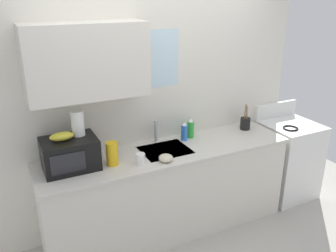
# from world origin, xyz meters

# --- Properties ---
(kitchen_wall_assembly) EXTENTS (3.26, 0.42, 2.50)m
(kitchen_wall_assembly) POSITION_xyz_m (-0.13, 0.31, 1.36)
(kitchen_wall_assembly) COLOR silver
(kitchen_wall_assembly) RESTS_ON ground
(counter_unit) EXTENTS (2.49, 0.63, 0.90)m
(counter_unit) POSITION_xyz_m (-0.00, 0.00, 0.46)
(counter_unit) COLOR silver
(counter_unit) RESTS_ON ground
(sink_faucet) EXTENTS (0.03, 0.03, 0.23)m
(sink_faucet) POSITION_xyz_m (-0.02, 0.24, 1.01)
(sink_faucet) COLOR #B2B5BA
(sink_faucet) RESTS_ON counter_unit
(stove_range) EXTENTS (0.60, 0.60, 1.08)m
(stove_range) POSITION_xyz_m (1.59, 0.00, 0.46)
(stove_range) COLOR white
(stove_range) RESTS_ON ground
(microwave) EXTENTS (0.46, 0.35, 0.27)m
(microwave) POSITION_xyz_m (-0.91, 0.05, 1.04)
(microwave) COLOR black
(microwave) RESTS_ON counter_unit
(banana_bunch) EXTENTS (0.20, 0.11, 0.07)m
(banana_bunch) POSITION_xyz_m (-0.96, 0.05, 1.20)
(banana_bunch) COLOR gold
(banana_bunch) RESTS_ON microwave
(paper_towel_roll) EXTENTS (0.11, 0.11, 0.22)m
(paper_towel_roll) POSITION_xyz_m (-0.81, 0.10, 1.28)
(paper_towel_roll) COLOR white
(paper_towel_roll) RESTS_ON microwave
(dish_soap_bottle_blue) EXTENTS (0.07, 0.07, 0.20)m
(dish_soap_bottle_blue) POSITION_xyz_m (0.26, 0.15, 0.99)
(dish_soap_bottle_blue) COLOR blue
(dish_soap_bottle_blue) RESTS_ON counter_unit
(dish_soap_bottle_green) EXTENTS (0.07, 0.07, 0.21)m
(dish_soap_bottle_green) POSITION_xyz_m (0.35, 0.18, 1.00)
(dish_soap_bottle_green) COLOR green
(dish_soap_bottle_green) RESTS_ON counter_unit
(cereal_canister) EXTENTS (0.10, 0.10, 0.21)m
(cereal_canister) POSITION_xyz_m (-0.57, -0.05, 1.01)
(cereal_canister) COLOR gold
(cereal_canister) RESTS_ON counter_unit
(mug_white) EXTENTS (0.08, 0.08, 0.09)m
(mug_white) POSITION_xyz_m (-0.34, -0.14, 0.95)
(mug_white) COLOR white
(mug_white) RESTS_ON counter_unit
(utensil_crock) EXTENTS (0.11, 0.11, 0.29)m
(utensil_crock) POSITION_xyz_m (1.01, 0.12, 0.97)
(utensil_crock) COLOR black
(utensil_crock) RESTS_ON counter_unit
(small_bowl) EXTENTS (0.13, 0.13, 0.06)m
(small_bowl) POSITION_xyz_m (-0.12, -0.20, 0.93)
(small_bowl) COLOR beige
(small_bowl) RESTS_ON counter_unit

